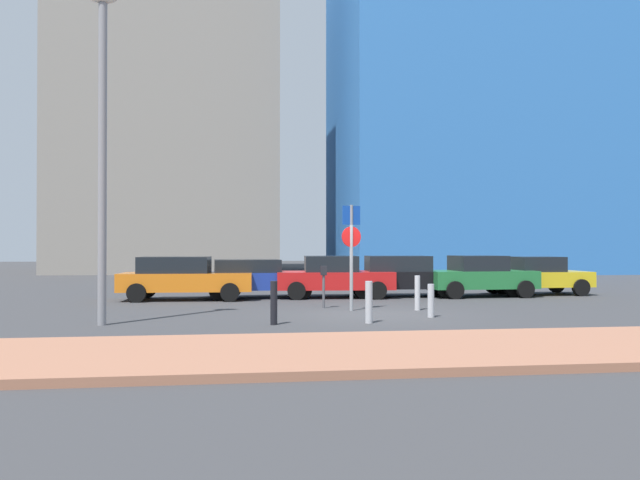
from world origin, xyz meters
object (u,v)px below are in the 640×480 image
Objects in this scene: parked_car_red at (334,276)px; parked_car_yellow at (536,275)px; traffic_bollard_edge at (369,302)px; street_lamp at (103,131)px; parked_car_orange at (184,277)px; parked_car_black at (400,275)px; parking_sign_post at (351,244)px; traffic_bollard_mid at (417,293)px; traffic_bollard_near at (431,301)px; parked_car_blue at (256,277)px; parked_car_green at (479,276)px; traffic_bollard_far at (274,303)px; parking_meter at (324,281)px.

parked_car_red is 7.96m from parked_car_yellow.
parked_car_yellow reaches higher than traffic_bollard_edge.
street_lamp is (-14.61, -7.17, 3.90)m from parked_car_yellow.
parked_car_orange is 1.02× the size of parked_car_black.
traffic_bollard_edge is (-8.22, -7.61, -0.23)m from parked_car_yellow.
parked_car_yellow is 1.30× the size of parking_sign_post.
parked_car_black is 4.46× the size of traffic_bollard_mid.
parked_car_red reaches higher than traffic_bollard_mid.
traffic_bollard_near is (-0.90, -6.54, -0.35)m from parked_car_black.
parked_car_blue is 1.03× the size of parked_car_red.
parked_car_yellow is (2.50, 0.51, -0.03)m from parked_car_green.
parked_car_yellow is 0.50× the size of street_lamp.
parking_sign_post reaches higher than parked_car_black.
traffic_bollard_far reaches higher than traffic_bollard_edge.
parked_car_blue is at bearing 108.83° from traffic_bollard_edge.
traffic_bollard_far is at bearing -124.20° from parked_car_black.
parking_meter is at bearing -151.50° from parked_car_green.
traffic_bollard_near is (4.46, -6.62, -0.31)m from parked_car_blue.
traffic_bollard_far is at bearing -68.51° from parked_car_orange.
parked_car_orange is at bearing -177.65° from parked_car_yellow.
parked_car_blue is at bearing 91.96° from traffic_bollard_far.
street_lamp is (-3.81, -7.13, 3.89)m from parked_car_blue.
traffic_bollard_mid is at bearing -130.09° from parked_car_green.
parking_sign_post reaches higher than parked_car_blue.
parked_car_black reaches higher than traffic_bollard_edge.
parking_sign_post is at bearing 20.34° from street_lamp.
traffic_bollard_edge is (-5.72, -7.10, -0.26)m from parked_car_green.
parked_car_orange is at bearing 148.65° from traffic_bollard_mid.
traffic_bollard_edge reaches higher than traffic_bollard_mid.
parked_car_green is (8.30, -0.47, 0.03)m from parked_car_blue.
street_lamp is 7.65× the size of traffic_bollard_far.
parking_sign_post is at bearing -142.96° from parked_car_green.
traffic_bollard_far is (-4.36, -2.72, 0.01)m from traffic_bollard_mid.
parked_car_green reaches higher than parked_car_black.
street_lamp is 9.08× the size of traffic_bollard_near.
parking_sign_post is 2.42m from traffic_bollard_mid.
parking_sign_post reaches higher than traffic_bollard_edge.
parking_sign_post reaches higher than parked_car_green.
street_lamp reaches higher than parking_sign_post.
parked_car_red is 7.82m from traffic_bollard_far.
parked_car_yellow is (5.44, 0.12, -0.04)m from parked_car_black.
parked_car_orange is 1.07× the size of parked_car_red.
parked_car_yellow is 13.01m from traffic_bollard_far.
parked_car_yellow is 3.84× the size of traffic_bollard_far.
parked_car_black is 5.45m from parked_car_yellow.
traffic_bollard_near is at bearing -122.04° from parked_car_green.
parked_car_red is (5.37, 0.30, -0.02)m from parked_car_orange.
parked_car_green is 7.26m from traffic_bollard_near.
parked_car_orange reaches higher than traffic_bollard_edge.
parked_car_red is 10.35m from street_lamp.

